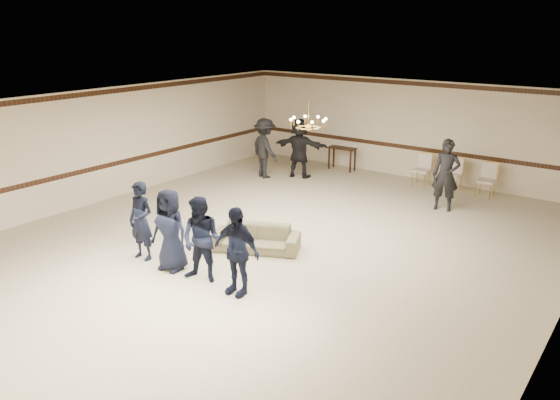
{
  "coord_description": "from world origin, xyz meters",
  "views": [
    {
      "loc": [
        7.04,
        -9.65,
        4.91
      ],
      "look_at": [
        0.27,
        -0.5,
        1.19
      ],
      "focal_mm": 34.76,
      "sensor_mm": 36.0,
      "label": 1
    }
  ],
  "objects_px": {
    "boy_a": "(141,221)",
    "banquet_chair_mid": "(453,175)",
    "settee": "(256,238)",
    "banquet_chair_left": "(421,170)",
    "console_table": "(342,159)",
    "chandelier": "(309,114)",
    "adult_right": "(446,175)",
    "adult_mid": "(299,148)",
    "banquet_chair_right": "(486,180)",
    "boy_d": "(236,251)",
    "adult_left": "(265,148)",
    "boy_c": "(202,240)",
    "boy_b": "(170,230)"
  },
  "relations": [
    {
      "from": "boy_a",
      "to": "console_table",
      "type": "relative_size",
      "value": 1.8
    },
    {
      "from": "boy_a",
      "to": "adult_mid",
      "type": "height_order",
      "value": "adult_mid"
    },
    {
      "from": "banquet_chair_right",
      "to": "boy_c",
      "type": "bearing_deg",
      "value": -112.92
    },
    {
      "from": "console_table",
      "to": "banquet_chair_mid",
      "type": "bearing_deg",
      "value": -5.51
    },
    {
      "from": "banquet_chair_mid",
      "to": "boy_c",
      "type": "bearing_deg",
      "value": -100.43
    },
    {
      "from": "adult_left",
      "to": "banquet_chair_mid",
      "type": "bearing_deg",
      "value": -138.1
    },
    {
      "from": "chandelier",
      "to": "boy_b",
      "type": "distance_m",
      "value": 4.28
    },
    {
      "from": "adult_left",
      "to": "adult_right",
      "type": "relative_size",
      "value": 1.0
    },
    {
      "from": "adult_right",
      "to": "banquet_chair_right",
      "type": "height_order",
      "value": "adult_right"
    },
    {
      "from": "boy_a",
      "to": "banquet_chair_mid",
      "type": "relative_size",
      "value": 1.71
    },
    {
      "from": "boy_d",
      "to": "banquet_chair_left",
      "type": "bearing_deg",
      "value": 88.01
    },
    {
      "from": "boy_a",
      "to": "chandelier",
      "type": "bearing_deg",
      "value": 59.28
    },
    {
      "from": "adult_mid",
      "to": "banquet_chair_mid",
      "type": "relative_size",
      "value": 1.94
    },
    {
      "from": "boy_c",
      "to": "banquet_chair_left",
      "type": "relative_size",
      "value": 1.71
    },
    {
      "from": "chandelier",
      "to": "boy_a",
      "type": "distance_m",
      "value": 4.56
    },
    {
      "from": "chandelier",
      "to": "adult_mid",
      "type": "relative_size",
      "value": 0.48
    },
    {
      "from": "banquet_chair_left",
      "to": "banquet_chair_mid",
      "type": "xyz_separation_m",
      "value": [
        1.0,
        0.0,
        0.0
      ]
    },
    {
      "from": "banquet_chair_left",
      "to": "boy_c",
      "type": "bearing_deg",
      "value": -98.88
    },
    {
      "from": "chandelier",
      "to": "adult_mid",
      "type": "xyz_separation_m",
      "value": [
        -2.86,
        3.82,
        -1.89
      ]
    },
    {
      "from": "banquet_chair_left",
      "to": "console_table",
      "type": "relative_size",
      "value": 1.06
    },
    {
      "from": "chandelier",
      "to": "banquet_chair_left",
      "type": "xyz_separation_m",
      "value": [
        0.82,
        5.26,
        -2.37
      ]
    },
    {
      "from": "boy_c",
      "to": "banquet_chair_right",
      "type": "height_order",
      "value": "boy_c"
    },
    {
      "from": "boy_b",
      "to": "boy_d",
      "type": "xyz_separation_m",
      "value": [
        1.8,
        0.0,
        0.0
      ]
    },
    {
      "from": "chandelier",
      "to": "boy_d",
      "type": "bearing_deg",
      "value": -76.82
    },
    {
      "from": "boy_a",
      "to": "banquet_chair_mid",
      "type": "height_order",
      "value": "boy_a"
    },
    {
      "from": "chandelier",
      "to": "boy_d",
      "type": "height_order",
      "value": "chandelier"
    },
    {
      "from": "banquet_chair_mid",
      "to": "settee",
      "type": "bearing_deg",
      "value": -104.2
    },
    {
      "from": "chandelier",
      "to": "console_table",
      "type": "distance_m",
      "value": 6.38
    },
    {
      "from": "adult_mid",
      "to": "boy_c",
      "type": "bearing_deg",
      "value": 97.39
    },
    {
      "from": "boy_c",
      "to": "adult_mid",
      "type": "xyz_separation_m",
      "value": [
        -2.82,
        7.47,
        0.12
      ]
    },
    {
      "from": "settee",
      "to": "console_table",
      "type": "distance_m",
      "value": 7.57
    },
    {
      "from": "adult_left",
      "to": "console_table",
      "type": "distance_m",
      "value": 2.89
    },
    {
      "from": "adult_left",
      "to": "banquet_chair_right",
      "type": "xyz_separation_m",
      "value": [
        6.58,
        2.14,
        -0.48
      ]
    },
    {
      "from": "boy_b",
      "to": "banquet_chair_right",
      "type": "relative_size",
      "value": 1.71
    },
    {
      "from": "chandelier",
      "to": "banquet_chair_right",
      "type": "bearing_deg",
      "value": 61.83
    },
    {
      "from": "boy_b",
      "to": "boy_c",
      "type": "bearing_deg",
      "value": -6.55
    },
    {
      "from": "boy_d",
      "to": "banquet_chair_left",
      "type": "height_order",
      "value": "boy_d"
    },
    {
      "from": "settee",
      "to": "console_table",
      "type": "height_order",
      "value": "console_table"
    },
    {
      "from": "boy_b",
      "to": "adult_left",
      "type": "xyz_separation_m",
      "value": [
        -2.82,
        6.77,
        0.12
      ]
    },
    {
      "from": "boy_a",
      "to": "boy_b",
      "type": "height_order",
      "value": "same"
    },
    {
      "from": "boy_d",
      "to": "settee",
      "type": "xyz_separation_m",
      "value": [
        -1.01,
        1.83,
        -0.58
      ]
    },
    {
      "from": "adult_mid",
      "to": "settee",
      "type": "bearing_deg",
      "value": 102.33
    },
    {
      "from": "boy_a",
      "to": "banquet_chair_left",
      "type": "relative_size",
      "value": 1.71
    },
    {
      "from": "boy_d",
      "to": "banquet_chair_left",
      "type": "xyz_separation_m",
      "value": [
        -0.04,
        8.92,
        -0.36
      ]
    },
    {
      "from": "adult_left",
      "to": "adult_right",
      "type": "xyz_separation_m",
      "value": [
        6.0,
        0.3,
        0.0
      ]
    },
    {
      "from": "boy_d",
      "to": "adult_right",
      "type": "height_order",
      "value": "adult_right"
    },
    {
      "from": "adult_left",
      "to": "banquet_chair_mid",
      "type": "height_order",
      "value": "adult_left"
    },
    {
      "from": "boy_a",
      "to": "adult_right",
      "type": "distance_m",
      "value": 8.17
    },
    {
      "from": "boy_b",
      "to": "settee",
      "type": "distance_m",
      "value": 2.08
    },
    {
      "from": "settee",
      "to": "adult_right",
      "type": "bearing_deg",
      "value": 40.25
    }
  ]
}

